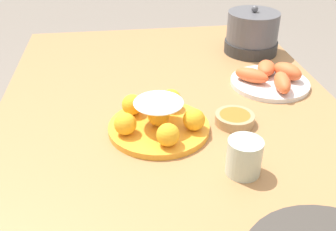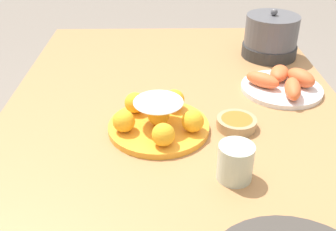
% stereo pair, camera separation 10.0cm
% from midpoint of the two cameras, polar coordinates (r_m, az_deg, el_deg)
% --- Properties ---
extents(dining_table, '(1.58, 0.97, 0.73)m').
position_cam_midpoint_polar(dining_table, '(1.07, -1.42, -5.47)').
color(dining_table, '#A87547').
rests_on(dining_table, ground_plane).
extents(cake_plate, '(0.26, 0.26, 0.09)m').
position_cam_midpoint_polar(cake_plate, '(1.00, -4.25, -0.65)').
color(cake_plate, gold).
rests_on(cake_plate, dining_table).
extents(sauce_bowl, '(0.10, 0.10, 0.03)m').
position_cam_midpoint_polar(sauce_bowl, '(1.04, 6.93, -0.44)').
color(sauce_bowl, tan).
rests_on(sauce_bowl, dining_table).
extents(seafood_platter, '(0.25, 0.24, 0.07)m').
position_cam_midpoint_polar(seafood_platter, '(1.25, 12.59, 5.25)').
color(seafood_platter, silver).
rests_on(seafood_platter, dining_table).
extents(cup_far, '(0.08, 0.08, 0.08)m').
position_cam_midpoint_polar(cup_far, '(0.86, 7.73, -6.10)').
color(cup_far, beige).
rests_on(cup_far, dining_table).
extents(warming_pot, '(0.19, 0.19, 0.17)m').
position_cam_midpoint_polar(warming_pot, '(1.48, 10.20, 11.68)').
color(warming_pot, '#2D2D2D').
rests_on(warming_pot, dining_table).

